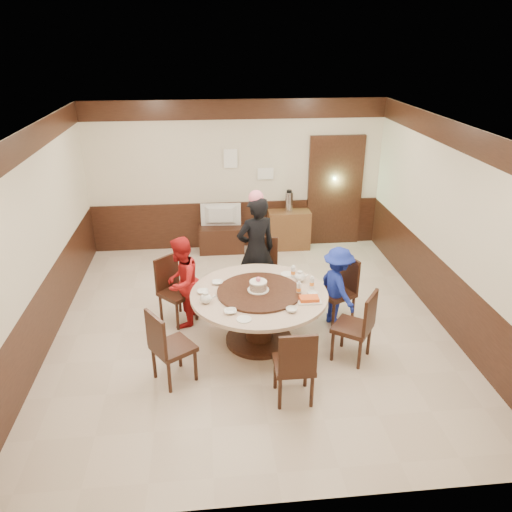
{
  "coord_description": "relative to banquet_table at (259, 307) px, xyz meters",
  "views": [
    {
      "loc": [
        -0.56,
        -6.14,
        3.86
      ],
      "look_at": [
        0.07,
        -0.01,
        1.1
      ],
      "focal_mm": 35.0,
      "sensor_mm": 36.0,
      "label": 1
    }
  ],
  "objects": [
    {
      "name": "saucer_near",
      "position": [
        -0.25,
        -0.65,
        0.22
      ],
      "size": [
        0.18,
        0.18,
        0.01
      ],
      "primitive_type": "cylinder",
      "color": "white",
      "rests_on": "banquet_table"
    },
    {
      "name": "chair_1",
      "position": [
        0.19,
        1.22,
        -0.23
      ],
      "size": [
        0.54,
        0.54,
        0.97
      ],
      "rotation": [
        0.0,
        0.0,
        2.88
      ],
      "color": "black",
      "rests_on": "ground"
    },
    {
      "name": "chair_0",
      "position": [
        1.18,
        0.44,
        -0.23
      ],
      "size": [
        0.59,
        0.58,
        0.97
      ],
      "rotation": [
        0.0,
        0.0,
        2.01
      ],
      "color": "black",
      "rests_on": "ground"
    },
    {
      "name": "chair_2",
      "position": [
        -1.12,
        0.68,
        -0.23
      ],
      "size": [
        0.62,
        0.62,
        0.97
      ],
      "rotation": [
        0.0,
        0.0,
        3.9
      ],
      "color": "black",
      "rests_on": "ground"
    },
    {
      "name": "tv_stand",
      "position": [
        -0.39,
        3.16,
        -0.28
      ],
      "size": [
        0.85,
        0.45,
        0.5
      ],
      "primitive_type": "cube",
      "color": "black",
      "rests_on": "ground"
    },
    {
      "name": "bowl_1",
      "position": [
        0.34,
        -0.52,
        0.24
      ],
      "size": [
        0.14,
        0.14,
        0.04
      ],
      "primitive_type": "imported",
      "color": "white",
      "rests_on": "banquet_table"
    },
    {
      "name": "chair_3",
      "position": [
        -1.12,
        -0.72,
        -0.23
      ],
      "size": [
        0.61,
        0.61,
        0.97
      ],
      "rotation": [
        0.0,
        0.0,
        5.3
      ],
      "color": "black",
      "rests_on": "ground"
    },
    {
      "name": "bowl_2",
      "position": [
        -0.4,
        -0.47,
        0.24
      ],
      "size": [
        0.15,
        0.15,
        0.04
      ],
      "primitive_type": "imported",
      "color": "white",
      "rests_on": "banquet_table"
    },
    {
      "name": "bottle_1",
      "position": [
        0.71,
        0.05,
        0.3
      ],
      "size": [
        0.06,
        0.06,
        0.16
      ],
      "primitive_type": "cylinder",
      "color": "white",
      "rests_on": "banquet_table"
    },
    {
      "name": "notice_right",
      "position": [
        0.48,
        3.37,
        0.92
      ],
      "size": [
        0.3,
        0.0,
        0.22
      ],
      "primitive_type": "cube",
      "color": "white",
      "rests_on": "room"
    },
    {
      "name": "room",
      "position": [
        -0.06,
        0.43,
        0.55
      ],
      "size": [
        6.0,
        6.04,
        2.84
      ],
      "color": "beige",
      "rests_on": "ground"
    },
    {
      "name": "banquet_table",
      "position": [
        0.0,
        0.0,
        0.0
      ],
      "size": [
        1.81,
        1.81,
        0.78
      ],
      "color": "black",
      "rests_on": "ground"
    },
    {
      "name": "chair_4",
      "position": [
        0.27,
        -1.21,
        -0.23
      ],
      "size": [
        0.44,
        0.45,
        0.97
      ],
      "rotation": [
        0.0,
        0.0,
        6.28
      ],
      "color": "black",
      "rests_on": "ground"
    },
    {
      "name": "person_standing",
      "position": [
        0.08,
        1.16,
        0.32
      ],
      "size": [
        0.72,
        0.58,
        1.7
      ],
      "primitive_type": "imported",
      "rotation": [
        0.0,
        0.0,
        3.45
      ],
      "color": "black",
      "rests_on": "ground"
    },
    {
      "name": "side_cabinet",
      "position": [
        0.93,
        3.19,
        -0.16
      ],
      "size": [
        0.8,
        0.4,
        0.75
      ],
      "primitive_type": "cube",
      "color": "brown",
      "rests_on": "ground"
    },
    {
      "name": "saucer_far",
      "position": [
        0.45,
        0.5,
        0.22
      ],
      "size": [
        0.18,
        0.18,
        0.01
      ],
      "primitive_type": "cylinder",
      "color": "white",
      "rests_on": "banquet_table"
    },
    {
      "name": "television",
      "position": [
        -0.39,
        3.16,
        0.18
      ],
      "size": [
        0.76,
        0.14,
        0.44
      ],
      "primitive_type": "imported",
      "rotation": [
        0.0,
        0.0,
        3.09
      ],
      "color": "gray",
      "rests_on": "tv_stand"
    },
    {
      "name": "notice_left",
      "position": [
        -0.17,
        3.37,
        1.22
      ],
      "size": [
        0.25,
        0.0,
        0.35
      ],
      "primitive_type": "cube",
      "color": "white",
      "rests_on": "room"
    },
    {
      "name": "thermos",
      "position": [
        0.91,
        3.19,
        0.41
      ],
      "size": [
        0.15,
        0.15,
        0.38
      ],
      "primitive_type": "cylinder",
      "color": "silver",
      "rests_on": "side_cabinet"
    },
    {
      "name": "bowl_0",
      "position": [
        -0.54,
        0.31,
        0.23
      ],
      "size": [
        0.15,
        0.15,
        0.04
      ],
      "primitive_type": "imported",
      "color": "white",
      "rests_on": "banquet_table"
    },
    {
      "name": "bottle_0",
      "position": [
        0.51,
        -0.09,
        0.3
      ],
      "size": [
        0.06,
        0.06,
        0.16
      ],
      "primitive_type": "cylinder",
      "color": "white",
      "rests_on": "banquet_table"
    },
    {
      "name": "shrimp_platter",
      "position": [
        0.61,
        -0.29,
        0.24
      ],
      "size": [
        0.3,
        0.2,
        0.06
      ],
      "color": "white",
      "rests_on": "banquet_table"
    },
    {
      "name": "bowl_4",
      "position": [
        -0.73,
        0.07,
        0.23
      ],
      "size": [
        0.15,
        0.15,
        0.04
      ],
      "primitive_type": "imported",
      "color": "white",
      "rests_on": "banquet_table"
    },
    {
      "name": "person_red",
      "position": [
        -1.04,
        0.58,
        0.13
      ],
      "size": [
        0.7,
        0.78,
        1.33
      ],
      "primitive_type": "imported",
      "rotation": [
        0.0,
        0.0,
        4.35
      ],
      "color": "red",
      "rests_on": "ground"
    },
    {
      "name": "birthday_cake",
      "position": [
        -0.01,
        0.02,
        0.31
      ],
      "size": [
        0.28,
        0.28,
        0.19
      ],
      "color": "white",
      "rests_on": "banquet_table"
    },
    {
      "name": "chair_5",
      "position": [
        1.16,
        -0.5,
        -0.23
      ],
      "size": [
        0.62,
        0.61,
        0.97
      ],
      "rotation": [
        0.0,
        0.0,
        7.23
      ],
      "color": "black",
      "rests_on": "ground"
    },
    {
      "name": "person_blue",
      "position": [
        1.15,
        0.35,
        0.06
      ],
      "size": [
        0.64,
        0.86,
        1.18
      ],
      "primitive_type": "imported",
      "rotation": [
        0.0,
        0.0,
        1.86
      ],
      "color": "#18299B",
      "rests_on": "ground"
    },
    {
      "name": "bottle_2",
      "position": [
        0.52,
        0.41,
        0.3
      ],
      "size": [
        0.06,
        0.06,
        0.16
      ],
      "primitive_type": "cylinder",
      "color": "white",
      "rests_on": "banquet_table"
    },
    {
      "name": "bowl_3",
      "position": [
        0.68,
        -0.13,
        0.24
      ],
      "size": [
        0.14,
        0.14,
        0.04
      ],
      "primitive_type": "imported",
      "color": "white",
      "rests_on": "banquet_table"
    },
    {
      "name": "teapot_right",
      "position": [
        0.59,
        0.29,
        0.28
      ],
      "size": [
        0.17,
        0.15,
        0.13
      ],
      "primitive_type": "ellipsoid",
      "color": "white",
      "rests_on": "banquet_table"
    },
    {
      "name": "teapot_left",
      "position": [
        -0.7,
        -0.19,
        0.28
      ],
      "size": [
        0.17,
        0.15,
        0.13
      ],
      "primitive_type": "ellipsoid",
      "color": "white",
      "rests_on": "banquet_table"
    }
  ]
}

